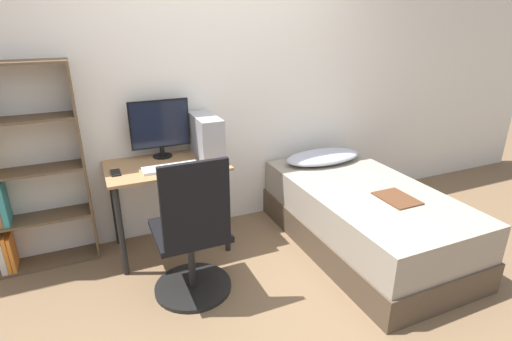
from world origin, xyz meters
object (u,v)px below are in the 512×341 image
Objects in this scene: monitor at (160,126)px; pc_tower at (206,136)px; bookshelf at (10,180)px; office_chair at (193,244)px; keyboard at (171,168)px; bed at (363,217)px.

pc_tower is at bearing -22.49° from monitor.
bookshelf is 1.43m from office_chair.
pc_tower is (1.44, -0.12, 0.18)m from bookshelf.
office_chair is 0.67m from keyboard.
keyboard is at bearing 89.45° from office_chair.
office_chair is at bearing -37.84° from bookshelf.
keyboard is (0.01, 0.56, 0.35)m from office_chair.
office_chair is (1.10, -0.85, -0.33)m from bookshelf.
bookshelf is at bearing 142.16° from office_chair.
monitor is at bearing 0.94° from bookshelf.
monitor is 0.38m from pc_tower.
office_chair is at bearing -115.19° from pc_tower.
bookshelf is 3.56× the size of pc_tower.
office_chair is 1.06m from monitor.
pc_tower is at bearing 149.14° from bed.
pc_tower reaches higher than bed.
office_chair reaches higher than keyboard.
bookshelf is 3.69× the size of keyboard.
bookshelf reaches higher than pc_tower.
monitor is 1.13× the size of keyboard.
office_chair is 1.48m from bed.
keyboard is at bearing -14.67° from bookshelf.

